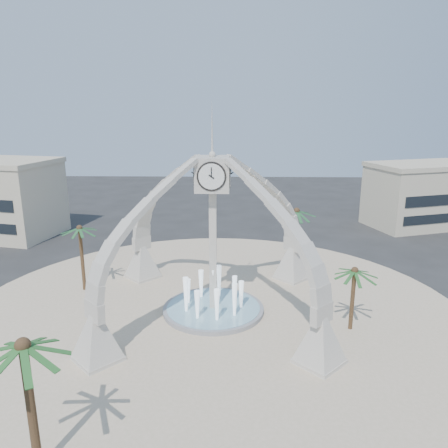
{
  "coord_description": "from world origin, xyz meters",
  "views": [
    {
      "loc": [
        1.66,
        -31.72,
        15.76
      ],
      "look_at": [
        0.8,
        2.0,
        6.72
      ],
      "focal_mm": 35.0,
      "sensor_mm": 36.0,
      "label": 1
    }
  ],
  "objects_px": {
    "fountain": "(213,308)",
    "palm_north": "(297,212)",
    "clock_tower": "(213,234)",
    "palm_west": "(80,229)",
    "palm_east": "(355,271)",
    "palm_south": "(23,348)"
  },
  "relations": [
    {
      "from": "palm_west",
      "to": "palm_north",
      "type": "height_order",
      "value": "palm_north"
    },
    {
      "from": "clock_tower",
      "to": "palm_east",
      "type": "relative_size",
      "value": 3.45
    },
    {
      "from": "fountain",
      "to": "palm_north",
      "type": "distance_m",
      "value": 13.3
    },
    {
      "from": "fountain",
      "to": "palm_west",
      "type": "distance_m",
      "value": 13.45
    },
    {
      "from": "palm_north",
      "to": "palm_south",
      "type": "height_order",
      "value": "palm_south"
    },
    {
      "from": "palm_east",
      "to": "palm_south",
      "type": "bearing_deg",
      "value": -142.24
    },
    {
      "from": "fountain",
      "to": "palm_north",
      "type": "relative_size",
      "value": 1.17
    },
    {
      "from": "palm_east",
      "to": "palm_west",
      "type": "distance_m",
      "value": 22.85
    },
    {
      "from": "clock_tower",
      "to": "palm_west",
      "type": "height_order",
      "value": "clock_tower"
    },
    {
      "from": "palm_east",
      "to": "palm_south",
      "type": "relative_size",
      "value": 0.74
    },
    {
      "from": "palm_east",
      "to": "palm_west",
      "type": "relative_size",
      "value": 0.82
    },
    {
      "from": "clock_tower",
      "to": "palm_south",
      "type": "distance_m",
      "value": 17.39
    },
    {
      "from": "fountain",
      "to": "palm_north",
      "type": "height_order",
      "value": "palm_north"
    },
    {
      "from": "clock_tower",
      "to": "palm_west",
      "type": "distance_m",
      "value": 12.38
    },
    {
      "from": "palm_east",
      "to": "palm_north",
      "type": "xyz_separation_m",
      "value": [
        -2.57,
        11.82,
        1.5
      ]
    },
    {
      "from": "palm_north",
      "to": "clock_tower",
      "type": "bearing_deg",
      "value": -129.41
    },
    {
      "from": "palm_west",
      "to": "palm_north",
      "type": "relative_size",
      "value": 0.93
    },
    {
      "from": "clock_tower",
      "to": "palm_west",
      "type": "relative_size",
      "value": 2.82
    },
    {
      "from": "palm_east",
      "to": "palm_south",
      "type": "distance_m",
      "value": 21.85
    },
    {
      "from": "palm_south",
      "to": "palm_east",
      "type": "bearing_deg",
      "value": 37.76
    },
    {
      "from": "fountain",
      "to": "palm_south",
      "type": "bearing_deg",
      "value": -113.9
    },
    {
      "from": "palm_south",
      "to": "palm_north",
      "type": "bearing_deg",
      "value": 59.78
    }
  ]
}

